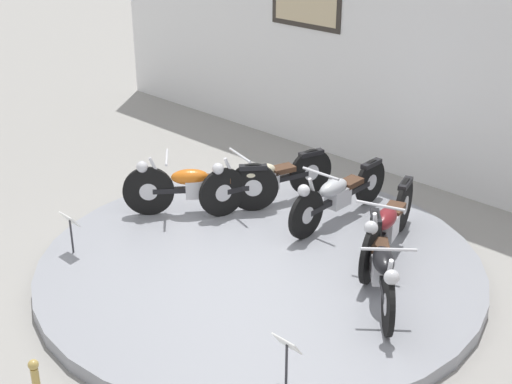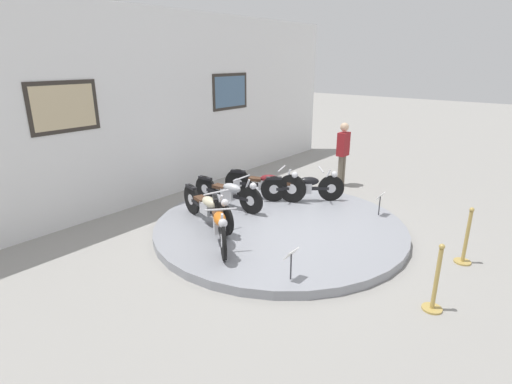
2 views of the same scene
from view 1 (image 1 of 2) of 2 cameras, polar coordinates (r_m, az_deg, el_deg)
ground_plane at (r=8.33m, az=0.33°, el=-6.37°), size 60.00×60.00×0.00m
display_platform at (r=8.29m, az=0.33°, el=-5.89°), size 5.10×5.10×0.16m
back_wall at (r=10.27m, az=14.84°, el=12.31°), size 14.00×0.22×4.49m
motorcycle_orange at (r=9.20m, az=-4.67°, el=0.58°), size 1.35×1.57×0.81m
motorcycle_cream at (r=9.38m, az=0.76°, el=1.13°), size 0.68×1.94×0.80m
motorcycle_silver at (r=9.03m, az=6.57°, el=-0.12°), size 0.54×1.96×0.78m
motorcycle_maroon at (r=8.29m, az=10.49°, el=-2.54°), size 0.74×1.93×0.81m
motorcycle_black at (r=7.51m, az=10.02°, el=-5.77°), size 1.34×1.51×0.78m
info_placard_front_left at (r=8.49m, az=-14.65°, el=-2.53°), size 0.26×0.11×0.51m
info_placard_front_centre at (r=6.22m, az=2.48°, el=-12.52°), size 0.26×0.11×0.51m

